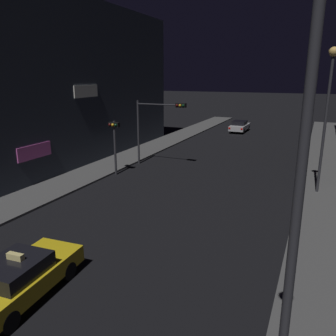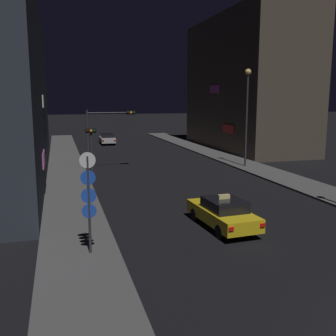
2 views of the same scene
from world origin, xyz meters
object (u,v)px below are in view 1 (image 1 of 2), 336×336
at_px(traffic_light_overhead, 156,119).
at_px(traffic_light_left_kerb, 114,137).
at_px(far_car, 240,126).
at_px(taxi, 19,278).
at_px(street_lamp_near_block, 300,184).
at_px(street_lamp_far_block, 328,97).

bearing_deg(traffic_light_overhead, traffic_light_left_kerb, -114.48).
bearing_deg(traffic_light_left_kerb, traffic_light_overhead, 65.52).
xyz_separation_m(far_car, traffic_light_overhead, (-2.34, -19.43, 2.96)).
relative_size(far_car, traffic_light_left_kerb, 1.15).
relative_size(taxi, street_lamp_near_block, 0.55).
relative_size(far_car, traffic_light_overhead, 0.88).
distance_m(traffic_light_left_kerb, street_lamp_far_block, 13.82).
distance_m(taxi, traffic_light_overhead, 17.37).
bearing_deg(far_car, street_lamp_far_block, -66.10).
distance_m(far_car, traffic_light_overhead, 19.80).
relative_size(taxi, far_car, 1.02).
bearing_deg(street_lamp_far_block, taxi, -119.90).
xyz_separation_m(far_car, traffic_light_left_kerb, (-3.92, -22.90, 2.04)).
distance_m(taxi, street_lamp_far_block, 17.82).
relative_size(traffic_light_overhead, traffic_light_left_kerb, 1.31).
relative_size(traffic_light_overhead, street_lamp_near_block, 0.61).
xyz_separation_m(taxi, street_lamp_far_block, (8.52, 14.81, 5.06)).
bearing_deg(far_car, traffic_light_left_kerb, -99.71).
height_order(traffic_light_left_kerb, street_lamp_far_block, street_lamp_far_block).
height_order(taxi, far_car, taxi).
bearing_deg(street_lamp_near_block, traffic_light_overhead, 121.72).
bearing_deg(street_lamp_far_block, traffic_light_left_kerb, -173.69).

